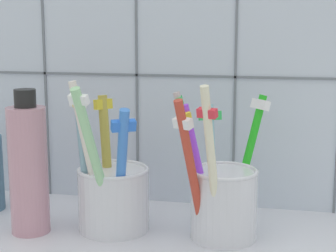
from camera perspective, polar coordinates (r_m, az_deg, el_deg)
counter_slab at (r=64.98cm, az=-0.04°, el=-11.77°), size 64.00×22.00×2.00cm
tile_wall_back at (r=71.88cm, az=1.95°, el=8.05°), size 64.00×2.20×45.00cm
toothbrush_cup_left at (r=64.52cm, az=-5.73°, el=-6.75°), size 8.51×12.72×17.69cm
toothbrush_cup_right at (r=62.15cm, az=5.55°, el=-7.11°), size 10.51×11.93×17.80cm
soap_bottle at (r=64.65cm, az=-14.18°, el=-4.19°), size 4.40×4.40×16.52cm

